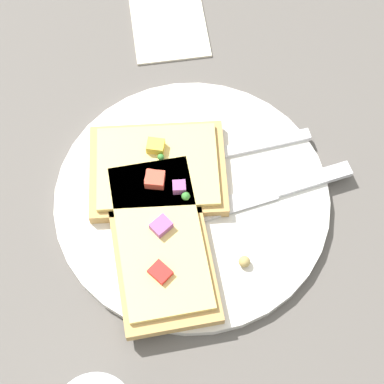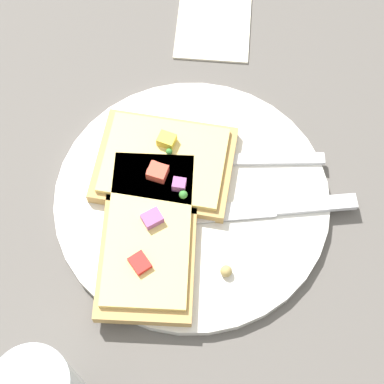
{
  "view_description": "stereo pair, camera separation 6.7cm",
  "coord_description": "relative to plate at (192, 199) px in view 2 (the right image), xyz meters",
  "views": [
    {
      "loc": [
        0.29,
        -0.04,
        0.63
      ],
      "look_at": [
        0.0,
        0.0,
        0.02
      ],
      "focal_mm": 60.0,
      "sensor_mm": 36.0,
      "label": 1
    },
    {
      "loc": [
        0.29,
        0.03,
        0.63
      ],
      "look_at": [
        0.0,
        0.0,
        0.02
      ],
      "focal_mm": 60.0,
      "sensor_mm": 36.0,
      "label": 2
    }
  ],
  "objects": [
    {
      "name": "ground_plane",
      "position": [
        0.0,
        0.0,
        -0.01
      ],
      "size": [
        4.0,
        4.0,
        0.0
      ],
      "primitive_type": "plane",
      "color": "#56514C"
    },
    {
      "name": "plate",
      "position": [
        0.0,
        0.0,
        0.0
      ],
      "size": [
        0.29,
        0.29,
        0.01
      ],
      "color": "silver",
      "rests_on": "ground"
    },
    {
      "name": "fork",
      "position": [
        -0.04,
        0.01,
        0.01
      ],
      "size": [
        0.04,
        0.23,
        0.01
      ],
      "rotation": [
        0.0,
        0.0,
        4.81
      ],
      "color": "silver",
      "rests_on": "plate"
    },
    {
      "name": "knife",
      "position": [
        0.01,
        0.08,
        0.01
      ],
      "size": [
        0.06,
        0.23,
        0.01
      ],
      "rotation": [
        0.0,
        0.0,
        4.89
      ],
      "color": "silver",
      "rests_on": "plate"
    },
    {
      "name": "pizza_slice_main",
      "position": [
        0.05,
        -0.04,
        0.02
      ],
      "size": [
        0.19,
        0.1,
        0.03
      ],
      "rotation": [
        0.0,
        0.0,
        0.04
      ],
      "color": "tan",
      "rests_on": "plate"
    },
    {
      "name": "pizza_slice_corner",
      "position": [
        -0.03,
        -0.03,
        0.02
      ],
      "size": [
        0.12,
        0.15,
        0.03
      ],
      "rotation": [
        0.0,
        0.0,
        1.48
      ],
      "color": "tan",
      "rests_on": "plate"
    },
    {
      "name": "crumb_scatter",
      "position": [
        0.04,
        0.01,
        0.01
      ],
      "size": [
        0.13,
        0.09,
        0.01
      ],
      "color": "#A58555",
      "rests_on": "plate"
    },
    {
      "name": "napkin",
      "position": [
        -0.26,
        0.01,
        -0.0
      ],
      "size": [
        0.15,
        0.09,
        0.01
      ],
      "color": "beige",
      "rests_on": "ground"
    }
  ]
}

